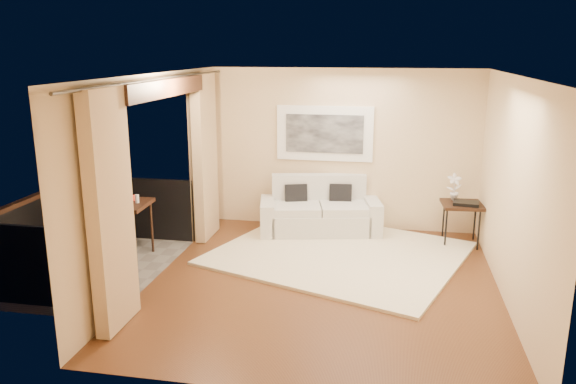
% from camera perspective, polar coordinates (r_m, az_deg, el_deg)
% --- Properties ---
extents(floor, '(5.00, 5.00, 0.00)m').
position_cam_1_polar(floor, '(7.52, 3.59, -9.23)').
color(floor, brown).
rests_on(floor, ground).
extents(room_shell, '(5.00, 6.40, 5.00)m').
position_cam_1_polar(room_shell, '(7.47, -12.81, 10.28)').
color(room_shell, white).
rests_on(room_shell, ground).
extents(balcony, '(1.81, 2.60, 1.17)m').
position_cam_1_polar(balcony, '(8.48, -19.28, -5.97)').
color(balcony, '#605B56').
rests_on(balcony, ground).
extents(curtains, '(0.16, 4.80, 2.64)m').
position_cam_1_polar(curtains, '(7.63, -12.18, 1.39)').
color(curtains, tan).
rests_on(curtains, ground).
extents(artwork, '(1.62, 0.07, 0.92)m').
position_cam_1_polar(artwork, '(9.48, 3.74, 5.95)').
color(artwork, white).
rests_on(artwork, room_shell).
extents(rug, '(4.19, 3.92, 0.04)m').
position_cam_1_polar(rug, '(8.52, 5.22, -6.20)').
color(rug, '#F7EAC7').
rests_on(rug, floor).
extents(sofa, '(2.09, 1.23, 0.94)m').
position_cam_1_polar(sofa, '(9.39, 3.24, -2.17)').
color(sofa, silver).
rests_on(sofa, floor).
extents(side_table, '(0.65, 0.65, 0.66)m').
position_cam_1_polar(side_table, '(9.17, 17.26, -1.45)').
color(side_table, black).
rests_on(side_table, floor).
extents(tray, '(0.42, 0.33, 0.05)m').
position_cam_1_polar(tray, '(9.09, 17.65, -1.09)').
color(tray, black).
rests_on(tray, side_table).
extents(orchid, '(0.25, 0.18, 0.44)m').
position_cam_1_polar(orchid, '(9.25, 16.53, 0.50)').
color(orchid, white).
rests_on(orchid, side_table).
extents(bistro_table, '(0.74, 0.74, 0.84)m').
position_cam_1_polar(bistro_table, '(8.50, -16.38, -1.58)').
color(bistro_table, black).
rests_on(bistro_table, balcony).
extents(balcony_chair_far, '(0.54, 0.54, 1.07)m').
position_cam_1_polar(balcony_chair_far, '(9.12, -18.52, -1.54)').
color(balcony_chair_far, black).
rests_on(balcony_chair_far, balcony).
extents(balcony_chair_near, '(0.43, 0.43, 1.00)m').
position_cam_1_polar(balcony_chair_near, '(8.41, -21.13, -3.41)').
color(balcony_chair_near, black).
rests_on(balcony_chair_near, balcony).
extents(ice_bucket, '(0.18, 0.18, 0.20)m').
position_cam_1_polar(ice_bucket, '(8.58, -16.86, -0.22)').
color(ice_bucket, silver).
rests_on(ice_bucket, bistro_table).
extents(candle, '(0.06, 0.06, 0.07)m').
position_cam_1_polar(candle, '(8.57, -15.33, -0.57)').
color(candle, '#F92F16').
rests_on(candle, bistro_table).
extents(vase, '(0.04, 0.04, 0.18)m').
position_cam_1_polar(vase, '(8.33, -17.01, -0.73)').
color(vase, white).
rests_on(vase, bistro_table).
extents(glass_a, '(0.06, 0.06, 0.12)m').
position_cam_1_polar(glass_a, '(8.32, -15.74, -0.87)').
color(glass_a, silver).
rests_on(glass_a, bistro_table).
extents(glass_b, '(0.06, 0.06, 0.12)m').
position_cam_1_polar(glass_b, '(8.41, -15.09, -0.66)').
color(glass_b, silver).
rests_on(glass_b, bistro_table).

